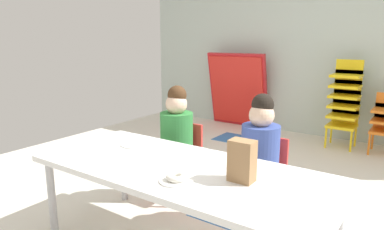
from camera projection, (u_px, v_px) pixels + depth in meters
name	position (u px, v px, depth m)	size (l,w,h in m)	color
ground_plane	(225.00, 213.00, 2.64)	(5.50, 5.24, 0.02)	silver
back_wall	(329.00, 33.00, 4.46)	(5.50, 0.10, 2.69)	#B2C1B7
craft_table	(181.00, 174.00, 2.03)	(1.79, 0.76, 0.55)	white
seated_child_near_camera	(177.00, 132.00, 2.78)	(0.34, 0.34, 0.92)	red
seated_child_middle_seat	(261.00, 147.00, 2.38)	(0.34, 0.34, 0.92)	red
kid_chair_yellow_stack	(345.00, 99.00, 4.13)	(0.32, 0.30, 1.04)	yellow
folded_activity_table	(237.00, 90.00, 5.12)	(0.90, 0.29, 1.09)	red
paper_bag_brown	(242.00, 161.00, 1.80)	(0.13, 0.09, 0.22)	#9E754C
paper_plate_near_edge	(176.00, 181.00, 1.81)	(0.18, 0.18, 0.01)	white
paper_plate_center_table	(133.00, 145.00, 2.43)	(0.18, 0.18, 0.01)	white
donut_powdered_on_plate	(176.00, 177.00, 1.81)	(0.11, 0.11, 0.03)	white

